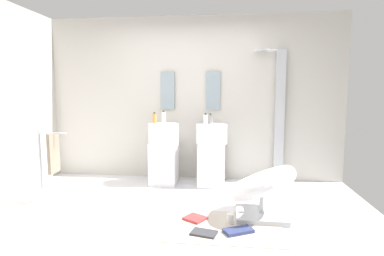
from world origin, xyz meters
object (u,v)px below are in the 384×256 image
pedestal_sink_right (211,153)px  soap_bottle_grey (210,119)px  towel_rack (51,155)px  magazine_navy (238,231)px  magazine_red (195,218)px  soap_bottle_clear (205,120)px  shower_column (279,113)px  magazine_charcoal (204,233)px  lounge_chair (262,187)px  soap_bottle_amber (155,118)px  pedestal_sink_left (164,152)px  soap_bottle_white (164,117)px  coffee_mug (230,219)px

pedestal_sink_right → soap_bottle_grey: bearing=101.5°
pedestal_sink_right → soap_bottle_grey: 0.52m
towel_rack → magazine_navy: size_ratio=3.26×
magazine_red → soap_bottle_clear: 1.59m
shower_column → magazine_navy: size_ratio=7.04×
shower_column → magazine_charcoal: size_ratio=8.17×
lounge_chair → soap_bottle_amber: size_ratio=5.95×
pedestal_sink_left → soap_bottle_white: (-0.03, 0.14, 0.52)m
towel_rack → soap_bottle_white: (1.19, 1.16, 0.39)m
magazine_navy → coffee_mug: (-0.08, 0.20, 0.04)m
coffee_mug → soap_bottle_white: bearing=124.0°
shower_column → magazine_charcoal: bearing=-116.7°
magazine_charcoal → pedestal_sink_right: bearing=104.5°
soap_bottle_white → magazine_charcoal: bearing=-66.7°
magazine_navy → soap_bottle_grey: soap_bottle_grey is taller
soap_bottle_grey → soap_bottle_amber: size_ratio=0.91×
lounge_chair → magazine_charcoal: (-0.61, -0.51, -0.33)m
lounge_chair → magazine_navy: bearing=-121.7°
pedestal_sink_left → lounge_chair: 1.80m
lounge_chair → coffee_mug: bearing=-146.1°
magazine_charcoal → magazine_red: bearing=124.1°
magazine_navy → soap_bottle_white: (-1.12, 1.74, 0.99)m
magazine_red → soap_bottle_white: soap_bottle_white is taller
pedestal_sink_right → soap_bottle_grey: (-0.03, 0.14, 0.50)m
towel_rack → soap_bottle_grey: soap_bottle_grey is taller
pedestal_sink_right → soap_bottle_amber: (-0.89, 0.07, 0.51)m
soap_bottle_grey → soap_bottle_clear: size_ratio=0.89×
pedestal_sink_right → coffee_mug: pedestal_sink_right is taller
soap_bottle_clear → shower_column: bearing=19.4°
pedestal_sink_left → coffee_mug: (1.01, -1.40, -0.43)m
pedestal_sink_left → magazine_charcoal: 1.89m
magazine_red → soap_bottle_clear: (0.02, 1.24, 0.98)m
shower_column → towel_rack: size_ratio=2.16×
shower_column → coffee_mug: size_ratio=19.23×
coffee_mug → soap_bottle_grey: 1.83m
towel_rack → magazine_charcoal: towel_rack is taller
soap_bottle_clear → magazine_charcoal: bearing=-86.1°
towel_rack → soap_bottle_grey: (1.92, 1.16, 0.37)m
lounge_chair → coffee_mug: size_ratio=9.53×
lounge_chair → soap_bottle_white: bearing=136.7°
towel_rack → magazine_charcoal: (1.97, -0.66, -0.61)m
soap_bottle_grey → soap_bottle_white: bearing=-179.9°
coffee_mug → soap_bottle_amber: bearing=128.5°
towel_rack → lounge_chair: bearing=-3.3°
towel_rack → pedestal_sink_left: bearing=39.8°
magazine_charcoal → lounge_chair: bearing=53.7°
pedestal_sink_left → lounge_chair: bearing=-40.5°
soap_bottle_white → soap_bottle_amber: size_ratio=1.13×
coffee_mug → magazine_red: bearing=170.3°
lounge_chair → shower_column: bearing=75.3°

